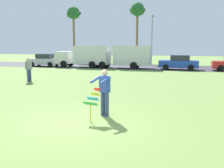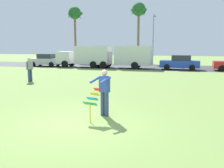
{
  "view_description": "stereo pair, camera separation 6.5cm",
  "coord_description": "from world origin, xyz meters",
  "views": [
    {
      "loc": [
        3.3,
        -7.17,
        2.57
      ],
      "look_at": [
        0.74,
        2.04,
        1.05
      ],
      "focal_mm": 38.21,
      "sensor_mm": 36.0,
      "label": 1
    },
    {
      "loc": [
        3.36,
        -7.15,
        2.57
      ],
      "look_at": [
        0.74,
        2.04,
        1.05
      ],
      "focal_mm": 38.21,
      "sensor_mm": 36.0,
      "label": 2
    }
  ],
  "objects": [
    {
      "name": "parked_truck_white_box",
      "position": [
        -7.66,
        20.22,
        1.41
      ],
      "size": [
        6.7,
        2.13,
        2.62
      ],
      "color": "silver",
      "rests_on": "ground"
    },
    {
      "name": "ground_plane",
      "position": [
        0.0,
        0.0,
        0.0
      ],
      "size": [
        120.0,
        120.0,
        0.0
      ],
      "primitive_type": "plane",
      "color": "olive"
    },
    {
      "name": "road_strip",
      "position": [
        0.0,
        22.62,
        0.01
      ],
      "size": [
        120.0,
        8.0,
        0.01
      ],
      "primitive_type": "cube",
      "color": "#38383D",
      "rests_on": "ground"
    },
    {
      "name": "person_walker_near",
      "position": [
        -7.24,
        7.96,
        0.93
      ],
      "size": [
        0.34,
        0.54,
        1.73
      ],
      "color": "#384772",
      "rests_on": "ground"
    },
    {
      "name": "parked_car_silver",
      "position": [
        -13.38,
        20.22,
        0.77
      ],
      "size": [
        4.2,
        1.84,
        1.6
      ],
      "color": "silver",
      "rests_on": "ground"
    },
    {
      "name": "parked_truck_grey_van",
      "position": [
        -2.69,
        20.22,
        1.41
      ],
      "size": [
        6.71,
        2.13,
        2.62
      ],
      "color": "gray",
      "rests_on": "ground"
    },
    {
      "name": "kite_held",
      "position": [
        0.52,
        0.37,
        0.75
      ],
      "size": [
        0.53,
        0.68,
        1.12
      ],
      "color": "red",
      "rests_on": "ground"
    },
    {
      "name": "palm_tree_left_near",
      "position": [
        -14.08,
        31.06,
        7.71
      ],
      "size": [
        2.58,
        2.71,
        9.18
      ],
      "color": "brown",
      "rests_on": "ground"
    },
    {
      "name": "parked_car_blue",
      "position": [
        3.36,
        20.22,
        0.77
      ],
      "size": [
        4.21,
        1.86,
        1.6
      ],
      "color": "#2347B7",
      "rests_on": "ground"
    },
    {
      "name": "streetlight_pole",
      "position": [
        -0.43,
        27.52,
        4.0
      ],
      "size": [
        0.24,
        1.65,
        7.0
      ],
      "color": "#9E9EA3",
      "rests_on": "ground"
    },
    {
      "name": "palm_tree_right_near",
      "position": [
        -3.12,
        30.69,
        7.81
      ],
      "size": [
        2.58,
        2.71,
        9.29
      ],
      "color": "brown",
      "rests_on": "ground"
    },
    {
      "name": "person_kite_flyer",
      "position": [
        0.74,
        1.02,
        0.95
      ],
      "size": [
        0.69,
        0.76,
        1.73
      ],
      "color": "#384772",
      "rests_on": "ground"
    }
  ]
}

